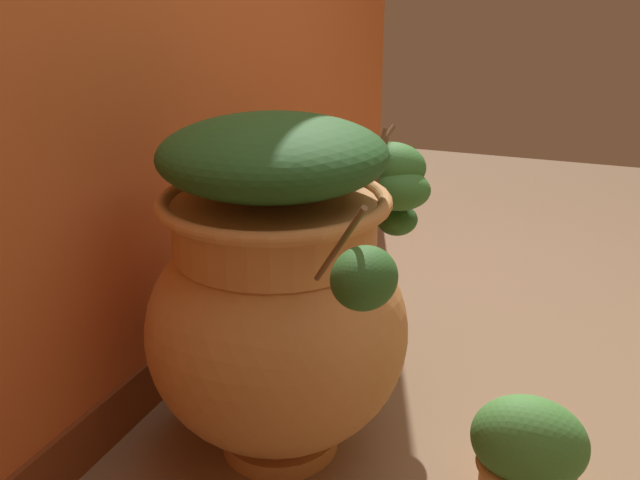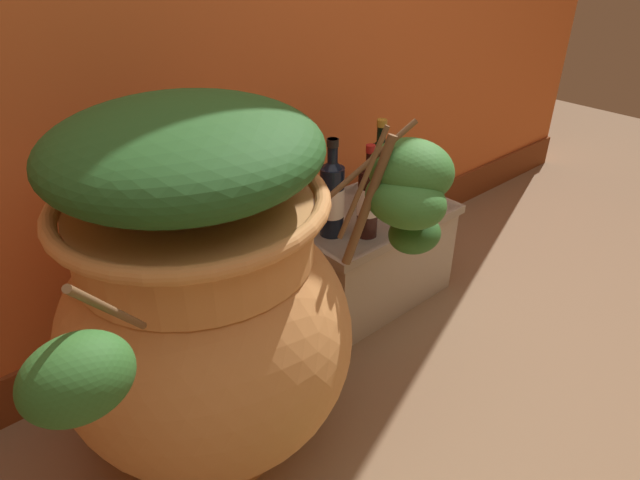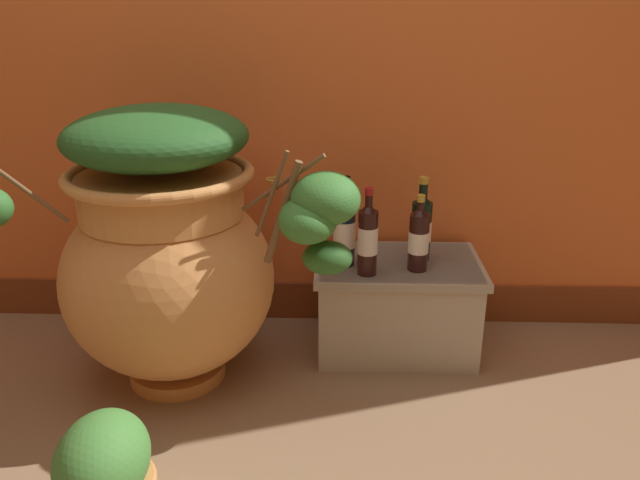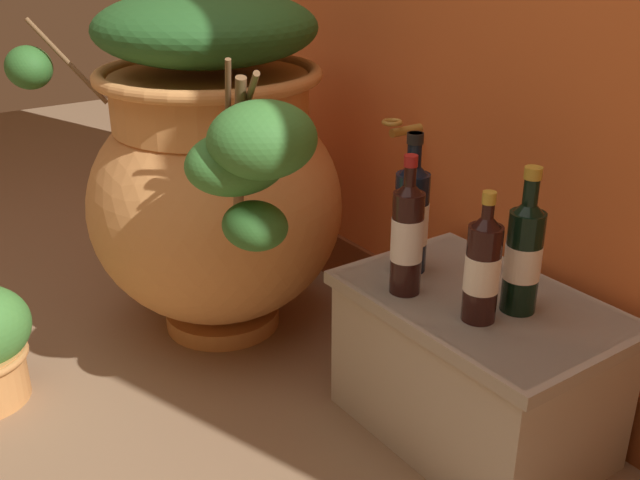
% 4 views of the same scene
% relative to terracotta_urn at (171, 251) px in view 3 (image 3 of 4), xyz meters
% --- Properties ---
extents(terracotta_urn, '(1.09, 0.78, 0.96)m').
position_rel_terracotta_urn_xyz_m(terracotta_urn, '(0.00, 0.00, 0.00)').
color(terracotta_urn, '#D68E4C').
rests_on(terracotta_urn, ground_plane).
extents(stone_ledge, '(0.61, 0.41, 0.36)m').
position_rel_terracotta_urn_xyz_m(stone_ledge, '(0.78, 0.24, -0.29)').
color(stone_ledge, '#B2A893').
rests_on(stone_ledge, ground_plane).
extents(wine_bottle_left, '(0.08, 0.08, 0.33)m').
position_rel_terracotta_urn_xyz_m(wine_bottle_left, '(0.58, 0.21, 0.01)').
color(wine_bottle_left, black).
rests_on(wine_bottle_left, stone_ledge).
extents(wine_bottle_middle, '(0.07, 0.07, 0.28)m').
position_rel_terracotta_urn_xyz_m(wine_bottle_middle, '(0.84, 0.17, -0.00)').
color(wine_bottle_middle, black).
rests_on(wine_bottle_middle, stone_ledge).
extents(wine_bottle_right, '(0.07, 0.07, 0.32)m').
position_rel_terracotta_urn_xyz_m(wine_bottle_right, '(0.66, 0.12, 0.01)').
color(wine_bottle_right, black).
rests_on(wine_bottle_right, stone_ledge).
extents(wine_bottle_back, '(0.08, 0.08, 0.32)m').
position_rel_terracotta_urn_xyz_m(wine_bottle_back, '(0.86, 0.26, 0.01)').
color(wine_bottle_back, black).
rests_on(wine_bottle_back, stone_ledge).
extents(potted_shrub, '(0.25, 0.29, 0.31)m').
position_rel_terracotta_urn_xyz_m(potted_shrub, '(-0.02, -0.68, -0.33)').
color(potted_shrub, '#D68E4C').
rests_on(potted_shrub, ground_plane).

